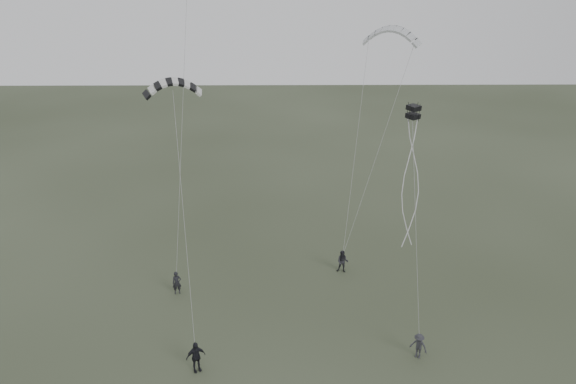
{
  "coord_description": "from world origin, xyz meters",
  "views": [
    {
      "loc": [
        0.89,
        -26.12,
        20.34
      ],
      "look_at": [
        1.21,
        5.52,
        7.07
      ],
      "focal_mm": 35.0,
      "sensor_mm": 36.0,
      "label": 1
    }
  ],
  "objects_px": {
    "kite_box": "(413,112)",
    "flyer_right": "(343,262)",
    "kite_pale_large": "(392,29)",
    "kite_striped": "(172,82)",
    "flyer_center": "(196,357)",
    "flyer_left": "(177,283)",
    "flyer_far": "(419,346)"
  },
  "relations": [
    {
      "from": "kite_pale_large",
      "to": "kite_striped",
      "type": "bearing_deg",
      "value": -119.57
    },
    {
      "from": "kite_pale_large",
      "to": "flyer_center",
      "type": "bearing_deg",
      "value": -102.59
    },
    {
      "from": "flyer_right",
      "to": "flyer_far",
      "type": "bearing_deg",
      "value": -55.68
    },
    {
      "from": "flyer_far",
      "to": "kite_box",
      "type": "bearing_deg",
      "value": 132.46
    },
    {
      "from": "kite_box",
      "to": "flyer_right",
      "type": "bearing_deg",
      "value": 78.95
    },
    {
      "from": "flyer_right",
      "to": "kite_box",
      "type": "relative_size",
      "value": 2.36
    },
    {
      "from": "flyer_center",
      "to": "flyer_left",
      "type": "bearing_deg",
      "value": 80.9
    },
    {
      "from": "flyer_left",
      "to": "flyer_right",
      "type": "height_order",
      "value": "flyer_right"
    },
    {
      "from": "kite_pale_large",
      "to": "kite_striped",
      "type": "relative_size",
      "value": 1.32
    },
    {
      "from": "flyer_center",
      "to": "kite_striped",
      "type": "bearing_deg",
      "value": 75.67
    },
    {
      "from": "flyer_left",
      "to": "flyer_far",
      "type": "height_order",
      "value": "flyer_left"
    },
    {
      "from": "flyer_center",
      "to": "flyer_right",
      "type": "bearing_deg",
      "value": 22.83
    },
    {
      "from": "flyer_far",
      "to": "kite_box",
      "type": "distance_m",
      "value": 12.68
    },
    {
      "from": "flyer_left",
      "to": "flyer_center",
      "type": "bearing_deg",
      "value": -87.35
    },
    {
      "from": "kite_pale_large",
      "to": "kite_box",
      "type": "relative_size",
      "value": 5.98
    },
    {
      "from": "kite_pale_large",
      "to": "kite_box",
      "type": "bearing_deg",
      "value": -70.83
    },
    {
      "from": "flyer_left",
      "to": "flyer_right",
      "type": "distance_m",
      "value": 11.36
    },
    {
      "from": "flyer_far",
      "to": "kite_pale_large",
      "type": "distance_m",
      "value": 21.92
    },
    {
      "from": "flyer_left",
      "to": "kite_pale_large",
      "type": "distance_m",
      "value": 22.98
    },
    {
      "from": "flyer_right",
      "to": "flyer_far",
      "type": "distance_m",
      "value": 9.68
    },
    {
      "from": "flyer_center",
      "to": "kite_striped",
      "type": "relative_size",
      "value": 0.57
    },
    {
      "from": "flyer_center",
      "to": "flyer_far",
      "type": "height_order",
      "value": "flyer_center"
    },
    {
      "from": "kite_striped",
      "to": "kite_box",
      "type": "distance_m",
      "value": 13.07
    },
    {
      "from": "flyer_center",
      "to": "flyer_far",
      "type": "relative_size",
      "value": 1.19
    },
    {
      "from": "flyer_right",
      "to": "flyer_center",
      "type": "xyz_separation_m",
      "value": [
        -8.76,
        -10.08,
        0.08
      ]
    },
    {
      "from": "flyer_center",
      "to": "flyer_far",
      "type": "bearing_deg",
      "value": -21.58
    },
    {
      "from": "flyer_far",
      "to": "kite_pale_large",
      "type": "xyz_separation_m",
      "value": [
        0.39,
        16.08,
        14.89
      ]
    },
    {
      "from": "flyer_far",
      "to": "kite_pale_large",
      "type": "relative_size",
      "value": 0.37
    },
    {
      "from": "kite_pale_large",
      "to": "kite_striped",
      "type": "xyz_separation_m",
      "value": [
        -13.79,
        -10.39,
        -1.57
      ]
    },
    {
      "from": "flyer_left",
      "to": "flyer_center",
      "type": "distance_m",
      "value": 7.82
    },
    {
      "from": "flyer_right",
      "to": "kite_box",
      "type": "bearing_deg",
      "value": -48.77
    },
    {
      "from": "flyer_far",
      "to": "flyer_center",
      "type": "bearing_deg",
      "value": -141.24
    }
  ]
}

